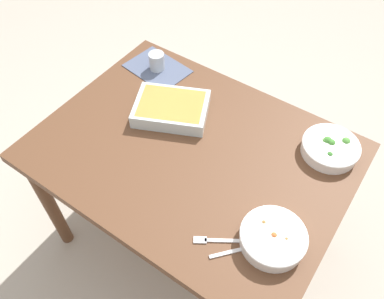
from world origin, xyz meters
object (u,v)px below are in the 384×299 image
Objects in this scene: drink_cup at (157,62)px; spoon_by_stew at (243,249)px; stew_bowl at (273,238)px; broccoli_bowl at (330,148)px; fork_on_table at (216,240)px; baking_dish at (171,108)px.

spoon_by_stew is at bearing 144.66° from drink_cup.
drink_cup is 0.96m from spoon_by_stew.
broccoli_bowl reaches higher than stew_bowl.
broccoli_bowl is at bearing -105.72° from fork_on_table.
broccoli_bowl is 0.55m from spoon_by_stew.
spoon_by_stew is at bearing 49.23° from stew_bowl.
baking_dish reaches higher than spoon_by_stew.
fork_on_table is at bearing 74.28° from broccoli_bowl.
spoon_by_stew is 0.09m from fork_on_table.
stew_bowl is 1.52× the size of spoon_by_stew.
baking_dish is (0.62, -0.28, 0.00)m from stew_bowl.
drink_cup is (0.23, -0.20, 0.00)m from baking_dish.
broccoli_bowl is at bearing 178.88° from drink_cup.
broccoli_bowl is 1.41× the size of fork_on_table.
stew_bowl reaches higher than fork_on_table.
baking_dish is at bearing -32.95° from spoon_by_stew.
drink_cup is 0.54× the size of fork_on_table.
stew_bowl reaches higher than spoon_by_stew.
drink_cup is at bearing -39.80° from fork_on_table.
spoon_by_stew reaches higher than fork_on_table.
broccoli_bowl reaches higher than baking_dish.
drink_cup is (0.86, -0.02, 0.01)m from broccoli_bowl.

